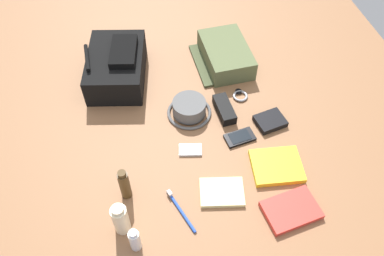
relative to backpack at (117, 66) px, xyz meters
The scene contains 16 objects.
ground_plane 0.45m from the backpack, 147.68° to the right, with size 2.64×2.02×0.02m, color brown.
backpack is the anchor object (origin of this frame).
toiletry_pouch 0.47m from the backpack, 91.53° to the right, with size 0.29×0.23×0.09m.
bucket_hat 0.37m from the backpack, 137.01° to the right, with size 0.18×0.18×0.07m.
toothpaste_tube 0.77m from the backpack, behind, with size 0.03×0.03×0.11m.
lotion_bottle 0.70m from the backpack, behind, with size 0.05×0.05×0.14m.
cologne_bottle 0.58m from the backpack, behind, with size 0.04×0.04×0.14m.
paperback_novel 0.91m from the backpack, 147.67° to the right, with size 0.15×0.19×0.02m.
travel_guidebook 0.77m from the backpack, 139.83° to the right, with size 0.17×0.20×0.02m.
cell_phone 0.60m from the backpack, 136.69° to the right, with size 0.08×0.12×0.01m.
media_player 0.50m from the backpack, 154.46° to the right, with size 0.07×0.09×0.01m.
wristwatch 0.53m from the backpack, 115.44° to the right, with size 0.07×0.06×0.01m.
toothbrush 0.69m from the backpack, 169.63° to the right, with size 0.17×0.07×0.02m.
wallet 0.67m from the backpack, 125.40° to the right, with size 0.09×0.11×0.02m, color black.
notepad 0.71m from the backpack, 156.71° to the right, with size 0.11×0.15×0.02m, color beige.
sunglasses_case 0.49m from the backpack, 127.34° to the right, with size 0.14×0.06×0.04m, color black.
Camera 1 is at (-0.90, 0.21, 1.22)m, focal length 37.34 mm.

